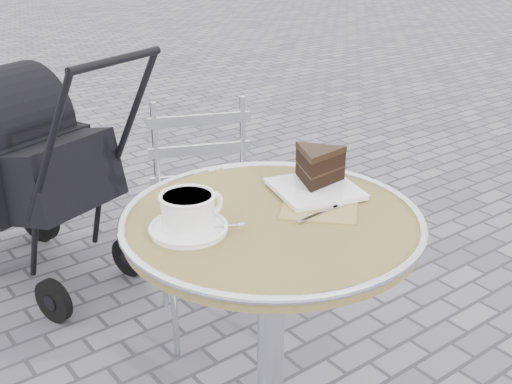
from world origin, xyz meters
TOP-DOWN VIEW (x-y plane):
  - cafe_table at (0.00, 0.00)m, footprint 0.72×0.72m
  - cappuccino_set at (-0.19, 0.06)m, footprint 0.19×0.17m
  - cake_plate_set at (0.20, 0.06)m, footprint 0.30×0.32m
  - bistro_chair at (0.25, 0.69)m, footprint 0.48×0.48m
  - baby_stroller at (-0.16, 1.37)m, footprint 0.70×1.02m

SIDE VIEW (x-z plane):
  - baby_stroller at x=-0.16m, z-range -0.05..0.92m
  - bistro_chair at x=0.25m, z-range 0.10..0.90m
  - cafe_table at x=0.00m, z-range 0.20..0.94m
  - cappuccino_set at x=-0.19m, z-range 0.73..0.82m
  - cake_plate_set at x=0.20m, z-range 0.73..0.84m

